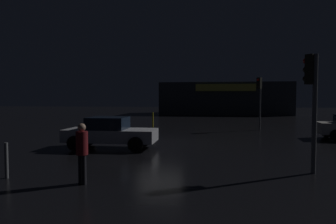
{
  "coord_description": "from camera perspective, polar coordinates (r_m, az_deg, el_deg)",
  "views": [
    {
      "loc": [
        2.8,
        -16.4,
        2.5
      ],
      "look_at": [
        -0.3,
        5.38,
        1.42
      ],
      "focal_mm": 32.01,
      "sensor_mm": 36.0,
      "label": 1
    }
  ],
  "objects": [
    {
      "name": "bollard_kerb_b",
      "position": [
        10.6,
        -28.41,
        -8.13
      ],
      "size": [
        0.11,
        0.11,
        1.11
      ],
      "primitive_type": "cylinder",
      "color": "#595B60",
      "rests_on": "ground"
    },
    {
      "name": "traffic_signal_opposite",
      "position": [
        23.77,
        17.0,
        3.8
      ],
      "size": [
        0.42,
        0.42,
        4.0
      ],
      "color": "#595B60",
      "rests_on": "ground"
    },
    {
      "name": "traffic_signal_main",
      "position": [
        10.9,
        25.7,
        3.89
      ],
      "size": [
        0.42,
        0.42,
        3.91
      ],
      "color": "#595B60",
      "rests_on": "ground"
    },
    {
      "name": "bollard_kerb_a",
      "position": [
        24.99,
        -2.9,
        -1.52
      ],
      "size": [
        0.12,
        0.12,
        1.24
      ],
      "primitive_type": "cylinder",
      "color": "gold",
      "rests_on": "ground"
    },
    {
      "name": "pedestrian",
      "position": [
        9.01,
        -16.07,
        -6.72
      ],
      "size": [
        0.47,
        0.47,
        1.76
      ],
      "color": "black",
      "rests_on": "ground"
    },
    {
      "name": "store_building",
      "position": [
        45.94,
        10.61,
        2.54
      ],
      "size": [
        18.6,
        8.3,
        4.65
      ],
      "color": "#33383D",
      "rests_on": "ground"
    },
    {
      "name": "car_near",
      "position": [
        14.99,
        -10.97,
        -3.85
      ],
      "size": [
        4.46,
        1.97,
        1.54
      ],
      "color": "#B7B7BF",
      "rests_on": "ground"
    },
    {
      "name": "ground_plane",
      "position": [
        16.83,
        -1.58,
        -5.75
      ],
      "size": [
        120.0,
        120.0,
        0.0
      ],
      "primitive_type": "plane",
      "color": "black"
    }
  ]
}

